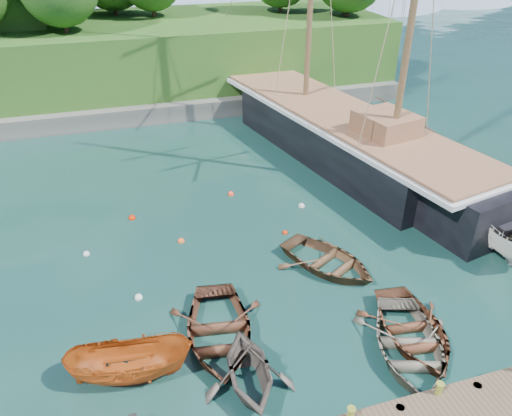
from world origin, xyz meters
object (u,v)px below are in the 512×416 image
Objects in this scene: rowboat_1 at (249,386)px; motorboat_orange at (132,378)px; cabin_boat_white at (497,246)px; rowboat_4 at (327,267)px; rowboat_2 at (412,337)px; schooner at (343,139)px; rowboat_3 at (407,354)px; rowboat_0 at (219,339)px.

motorboat_orange is (-3.65, 1.46, 0.00)m from rowboat_1.
rowboat_4 is at bearing -167.19° from cabin_boat_white.
rowboat_2 is 8.09m from cabin_boat_white.
schooner is (5.61, 10.36, 1.23)m from rowboat_4.
cabin_boat_white reaches higher than rowboat_3.
rowboat_3 is at bearing -119.12° from schooner.
rowboat_1 is at bearing -136.34° from schooner.
cabin_boat_white is (13.39, 4.30, 0.00)m from rowboat_1.
cabin_boat_white is at bearing -35.53° from rowboat_4.
cabin_boat_white is (13.86, 1.96, 0.00)m from rowboat_0.
rowboat_2 is 0.94× the size of rowboat_3.
motorboat_orange is (-9.98, 1.13, 0.00)m from rowboat_2.
rowboat_3 is (-0.60, -0.66, 0.00)m from rowboat_2.
rowboat_4 is 0.15× the size of schooner.
rowboat_4 is at bearing 115.78° from rowboat_3.
rowboat_3 is 0.16× the size of schooner.
rowboat_2 is 10.05m from motorboat_orange.
rowboat_0 reaches higher than rowboat_2.
rowboat_1 is at bearing -143.75° from cabin_boat_white.
rowboat_2 is at bearing -105.60° from rowboat_4.
rowboat_3 reaches higher than rowboat_2.
cabin_boat_white is at bearing 50.44° from rowboat_3.
rowboat_4 is 8.31m from cabin_boat_white.
rowboat_0 is at bearing 170.95° from rowboat_2.
cabin_boat_white reaches higher than motorboat_orange.
rowboat_1 is (0.47, -2.34, 0.00)m from rowboat_0.
rowboat_2 is (6.34, 0.33, 0.00)m from rowboat_1.
cabin_boat_white is at bearing 17.15° from rowboat_0.
rowboat_2 is 0.15× the size of schooner.
schooner is (4.39, 15.15, 1.23)m from rowboat_2.
schooner reaches higher than rowboat_3.
rowboat_1 is at bearing -164.90° from rowboat_4.
rowboat_3 is at bearing -90.35° from motorboat_orange.
rowboat_3 is 9.56m from motorboat_orange.
rowboat_4 is at bearing -130.05° from schooner.
rowboat_0 is 1.03× the size of rowboat_3.
rowboat_3 is at bearing 0.82° from rowboat_1.
rowboat_0 is 1.10× the size of rowboat_4.
motorboat_orange reaches higher than rowboat_4.
rowboat_2 is 1.10× the size of motorboat_orange.
rowboat_4 is (5.59, 2.78, 0.00)m from rowboat_0.
rowboat_0 is at bearing 176.55° from rowboat_4.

